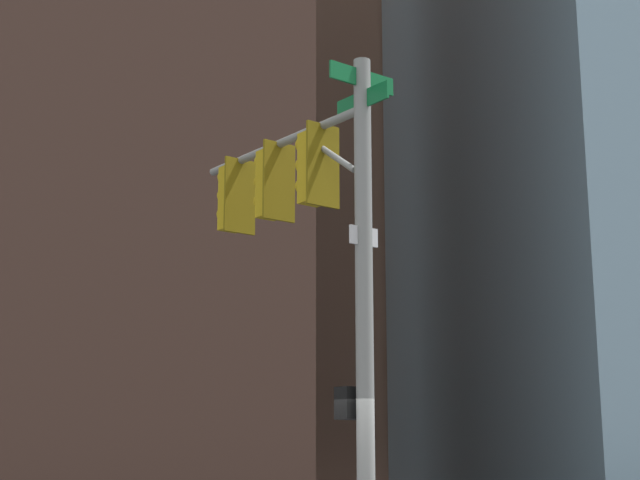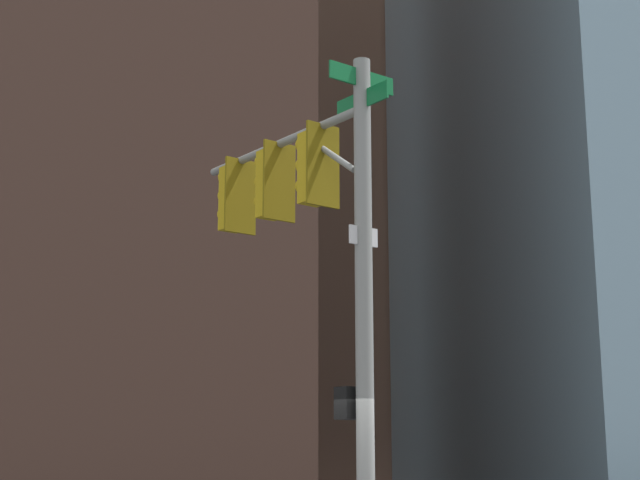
% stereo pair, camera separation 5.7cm
% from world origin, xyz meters
% --- Properties ---
extents(signal_pole_assembly, '(2.22, 3.77, 6.90)m').
position_xyz_m(signal_pole_assembly, '(-0.80, 0.90, 4.80)').
color(signal_pole_assembly, gray).
rests_on(signal_pole_assembly, ground_plane).
extents(building_brick_midblock, '(21.51, 14.02, 44.27)m').
position_xyz_m(building_brick_midblock, '(3.11, 51.22, 22.14)').
color(building_brick_midblock, '#845B47').
rests_on(building_brick_midblock, ground_plane).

